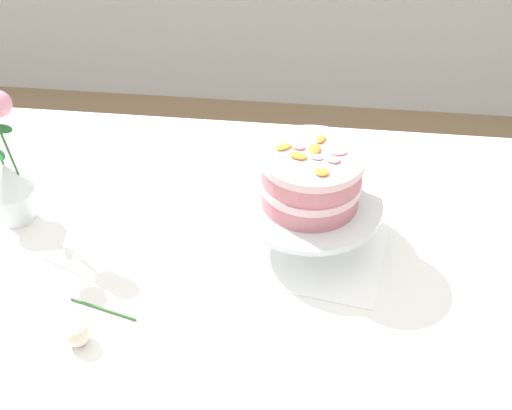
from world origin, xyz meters
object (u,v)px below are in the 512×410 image
Objects in this scene: layer_cake at (311,178)px; flower_vase at (4,167)px; dining_table at (222,294)px; cake_stand at (309,208)px; fallen_rose at (78,333)px.

layer_cake is 0.61m from flower_vase.
flower_vase is (-0.45, 0.08, 0.23)m from dining_table.
cake_stand is 0.07m from layer_cake.
flower_vase is at bearing -178.97° from layer_cake.
fallen_rose is (-0.38, -0.31, -0.06)m from cake_stand.
cake_stand is 0.62m from flower_vase.
dining_table is at bearing -151.09° from cake_stand.
dining_table is 0.51m from flower_vase.
flower_vase reaches higher than dining_table.
fallen_rose is at bearing -134.35° from dining_table.
dining_table is 0.33m from fallen_rose.
layer_cake is (0.00, -0.00, 0.07)m from cake_stand.
cake_stand is 2.16× the size of fallen_rose.
dining_table is 4.41× the size of flower_vase.
dining_table is 10.41× the size of fallen_rose.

